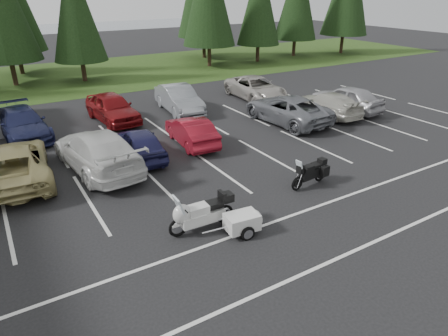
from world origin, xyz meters
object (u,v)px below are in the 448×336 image
Objects in this scene: car_near_7 at (328,104)px; car_far_3 at (179,99)px; car_far_1 at (22,124)px; touring_motorcycle at (202,210)px; car_near_2 at (14,164)px; cargo_trailer at (242,224)px; car_near_4 at (140,143)px; car_near_6 at (287,109)px; car_near_8 at (347,98)px; car_near_5 at (191,131)px; car_far_2 at (112,108)px; adventure_motorcycle at (310,171)px; car_near_3 at (97,151)px; car_far_4 at (256,88)px.

car_near_7 is 0.98× the size of car_far_3.
car_near_7 is 16.94m from car_far_1.
car_far_1 is 12.81m from touring_motorcycle.
car_near_2 is 9.56m from cargo_trailer.
touring_motorcycle is (-0.43, -6.60, 0.01)m from car_near_4.
car_near_4 is 7.48m from cargo_trailer.
cargo_trailer is (5.63, -7.72, -0.42)m from car_near_2.
car_near_2 is at bearing -1.44° from car_near_6.
car_far_3 reaches higher than car_near_6.
car_near_4 is 13.60m from car_near_8.
car_near_5 is 0.86× the size of car_far_2.
car_far_3 is at bearing 83.84° from adventure_motorcycle.
car_near_3 reaches higher than car_far_1.
car_near_8 is 3.11× the size of cargo_trailer.
car_far_1 is 2.01× the size of touring_motorcycle.
car_near_6 is 4.64m from car_near_8.
car_near_5 is 7.63m from touring_motorcycle.
car_near_2 reaches higher than cargo_trailer.
car_near_7 is 1.87× the size of touring_motorcycle.
car_near_3 is 2.80× the size of adventure_motorcycle.
cargo_trailer is at bearing -95.19° from car_far_2.
car_near_4 is 0.79× the size of car_far_1.
car_near_6 is 1.18× the size of car_far_2.
car_far_3 is 0.90× the size of car_far_4.
car_near_7 is at bearing 35.48° from adventure_motorcycle.
car_far_4 is 16.46m from touring_motorcycle.
car_near_5 is at bearing -141.48° from car_far_4.
car_near_7 is at bearing 177.18° from car_near_3.
adventure_motorcycle is at bearing 150.73° from car_near_2.
car_near_4 is 11.93m from car_far_4.
adventure_motorcycle is at bearing 132.75° from car_near_3.
car_far_1 is at bearing -32.27° from car_near_5.
car_near_8 is at bearing 28.57° from touring_motorcycle.
car_near_2 reaches higher than car_near_5.
car_near_3 is 6.54m from touring_motorcycle.
car_near_3 is 8.88m from car_far_3.
car_far_4 is at bearing -139.67° from car_near_5.
car_near_5 is 6.21m from car_near_6.
car_near_7 is 0.93× the size of car_far_1.
car_near_3 is 1.43× the size of car_near_5.
car_far_4 is at bearing -159.79° from car_near_3.
car_near_2 is 11.15m from car_far_3.
car_near_2 is 0.96× the size of car_near_3.
car_far_1 is 0.95× the size of car_far_4.
car_near_8 is at bearing -173.90° from car_near_5.
car_far_4 is 2.11× the size of touring_motorcycle.
car_near_6 reaches higher than car_near_7.
car_near_8 is 10.35m from car_far_3.
adventure_motorcycle is at bearing 25.00° from cargo_trailer.
car_far_1 is 1.08× the size of car_far_2.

